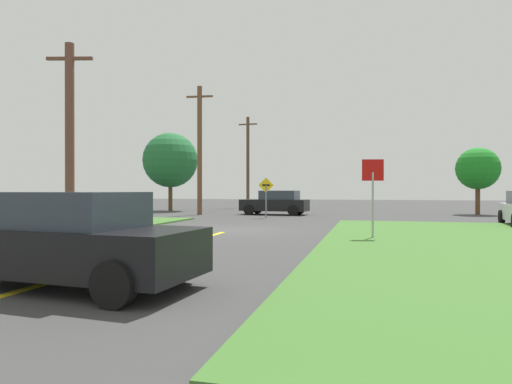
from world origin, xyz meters
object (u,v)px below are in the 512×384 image
at_px(utility_pole_mid, 200,149).
at_px(pine_tree_center, 478,169).
at_px(oak_tree_left, 170,160).
at_px(utility_pole_near, 70,136).
at_px(car_approaching_junction, 276,203).
at_px(car_behind_on_main_road, 74,240).
at_px(direction_sign, 266,193).
at_px(utility_pole_far, 248,161).
at_px(stop_sign, 373,184).

relative_size(utility_pole_mid, pine_tree_center, 1.89).
bearing_deg(oak_tree_left, utility_pole_mid, -47.04).
distance_m(utility_pole_near, utility_pole_mid, 12.91).
relative_size(car_approaching_junction, oak_tree_left, 0.74).
height_order(car_approaching_junction, utility_pole_near, utility_pole_near).
bearing_deg(utility_pole_mid, car_behind_on_main_road, -73.82).
bearing_deg(oak_tree_left, car_behind_on_main_road, -67.93).
bearing_deg(pine_tree_center, oak_tree_left, -179.06).
xyz_separation_m(car_behind_on_main_road, direction_sign, (-1.06, 18.93, 0.69)).
bearing_deg(direction_sign, utility_pole_mid, 155.69).
distance_m(car_approaching_junction, utility_pole_far, 13.11).
distance_m(utility_pole_mid, direction_sign, 6.31).
bearing_deg(utility_pole_near, direction_sign, 63.10).
bearing_deg(utility_pole_far, utility_pole_near, -90.15).
distance_m(direction_sign, oak_tree_left, 12.00).
relative_size(car_behind_on_main_road, utility_pole_far, 0.51).
bearing_deg(car_behind_on_main_road, direction_sign, 98.15).
distance_m(car_approaching_junction, pine_tree_center, 13.91).
height_order(stop_sign, oak_tree_left, oak_tree_left).
height_order(stop_sign, utility_pole_mid, utility_pole_mid).
bearing_deg(utility_pole_mid, pine_tree_center, 15.49).
distance_m(stop_sign, car_approaching_junction, 15.25).
relative_size(car_approaching_junction, utility_pole_far, 0.53).
bearing_deg(utility_pole_far, oak_tree_left, -116.66).
relative_size(utility_pole_near, utility_pole_far, 0.85).
relative_size(stop_sign, car_behind_on_main_road, 0.61).
bearing_deg(pine_tree_center, stop_sign, -111.83).
relative_size(car_behind_on_main_road, car_approaching_junction, 0.95).
distance_m(car_approaching_junction, direction_sign, 3.76).
distance_m(car_approaching_junction, utility_pole_near, 15.47).
bearing_deg(direction_sign, car_behind_on_main_road, -86.80).
height_order(stop_sign, pine_tree_center, pine_tree_center).
relative_size(stop_sign, utility_pole_mid, 0.31).
relative_size(direction_sign, oak_tree_left, 0.39).
xyz_separation_m(stop_sign, pine_tree_center, (7.02, 17.53, 1.24)).
bearing_deg(pine_tree_center, car_behind_on_main_road, -114.52).
bearing_deg(car_behind_on_main_road, utility_pole_far, 105.51).
xyz_separation_m(utility_pole_far, pine_tree_center, (18.34, -7.86, -1.33)).
xyz_separation_m(car_approaching_junction, oak_tree_left, (-9.25, 3.27, 3.22)).
xyz_separation_m(utility_pole_near, direction_sign, (5.37, 10.59, -2.27)).
distance_m(utility_pole_far, oak_tree_left, 9.22).
height_order(car_approaching_junction, pine_tree_center, pine_tree_center).
bearing_deg(utility_pole_far, car_behind_on_main_road, -79.44).
height_order(direction_sign, oak_tree_left, oak_tree_left).
bearing_deg(car_approaching_junction, car_behind_on_main_road, 98.46).
distance_m(utility_pole_mid, pine_tree_center, 18.87).
bearing_deg(utility_pole_near, oak_tree_left, 103.05).
height_order(utility_pole_mid, direction_sign, utility_pole_mid).
height_order(stop_sign, car_behind_on_main_road, stop_sign).
bearing_deg(utility_pole_far, utility_pole_mid, -89.10).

